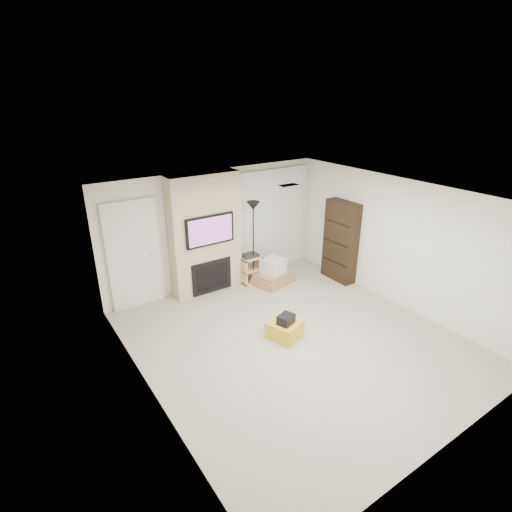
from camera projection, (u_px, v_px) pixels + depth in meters
floor at (295, 340)px, 6.89m from camera, size 5.00×5.50×0.00m
ceiling at (301, 198)px, 5.92m from camera, size 5.00×5.50×0.00m
wall_back at (215, 228)px, 8.50m from camera, size 5.00×0.00×2.50m
wall_front at (460, 365)px, 4.30m from camera, size 5.00×0.00×2.50m
wall_left at (147, 321)px, 5.11m from camera, size 0.00×5.50×2.50m
wall_right at (398, 243)px, 7.69m from camera, size 0.00×5.50×2.50m
hvac_vent at (289, 185)px, 6.74m from camera, size 0.35×0.18×0.01m
ottoman at (285, 329)px, 6.92m from camera, size 0.64×0.64×0.30m
black_bag at (286, 319)px, 6.78m from camera, size 0.34×0.30×0.16m
fireplace_wall at (205, 235)px, 8.17m from camera, size 1.50×0.47×2.50m
entry_door at (134, 256)px, 7.62m from camera, size 1.02×0.11×2.14m
vertical_blinds at (270, 217)px, 9.18m from camera, size 1.98×0.10×2.37m
floor_lamp at (253, 220)px, 8.35m from camera, size 0.27×0.27×1.86m
av_stand at (250, 267)px, 8.84m from camera, size 0.45×0.38×0.66m
box_stack at (273, 274)px, 8.83m from camera, size 0.98×0.83×0.57m
bookshelf at (341, 241)px, 8.77m from camera, size 0.30×0.80×1.80m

